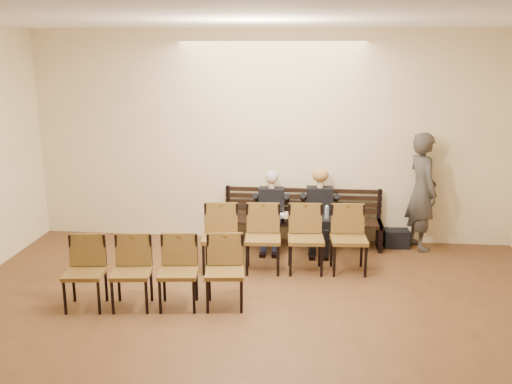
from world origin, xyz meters
TOP-DOWN VIEW (x-y plane):
  - room_walls at (0.00, 0.79)m, footprint 8.02×10.01m
  - bench at (0.54, 4.65)m, footprint 2.60×0.90m
  - seated_man at (0.03, 4.53)m, footprint 0.51×0.70m
  - seated_woman at (0.82, 4.53)m, footprint 0.53×0.74m
  - laptop at (0.06, 4.39)m, footprint 0.37×0.30m
  - water_bottle at (0.93, 4.32)m, footprint 0.07×0.07m
  - bag at (2.10, 4.75)m, footprint 0.41×0.29m
  - passerby at (2.45, 4.75)m, footprint 0.74×0.92m
  - chair_row_front at (-1.26, 2.16)m, footprint 2.28×0.75m
  - chair_row_back at (0.30, 3.53)m, footprint 2.43×0.70m

SIDE VIEW (x-z plane):
  - bag at x=2.10m, z-range 0.00..0.29m
  - bench at x=0.54m, z-range 0.00..0.45m
  - chair_row_front at x=-1.26m, z-range 0.00..0.92m
  - chair_row_back at x=0.30m, z-range 0.00..0.98m
  - water_bottle at x=0.93m, z-range 0.45..0.67m
  - laptop at x=0.06m, z-range 0.45..0.71m
  - seated_man at x=0.03m, z-range 0.00..1.22m
  - seated_woman at x=0.82m, z-range 0.00..1.24m
  - passerby at x=2.45m, z-range 0.00..2.20m
  - room_walls at x=0.00m, z-range 0.78..4.29m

